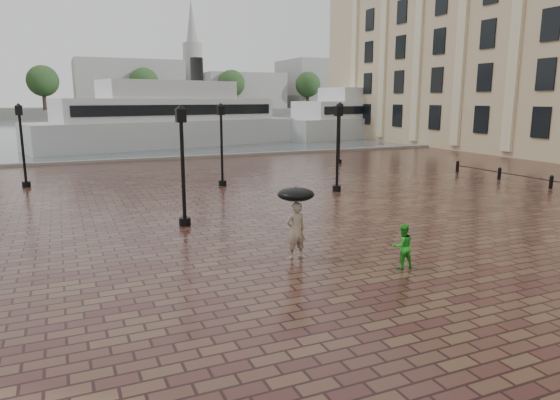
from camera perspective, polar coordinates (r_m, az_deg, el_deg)
name	(u,v)px	position (r m, az deg, el deg)	size (l,w,h in m)	color
ground	(515,292)	(13.99, 25.28, -9.47)	(300.00, 300.00, 0.00)	#3B1D1B
harbour_water	(116,125)	(101.01, -18.22, 8.16)	(240.00, 240.00, 0.00)	#4B585C
quay_edge	(195,158)	(41.91, -9.70, 4.77)	(80.00, 0.60, 0.30)	slate
far_shore	(92,112)	(168.74, -20.66, 9.42)	(300.00, 60.00, 2.00)	#4C4C47
distant_skyline	(248,85)	(168.84, -3.71, 12.99)	(102.50, 22.00, 33.00)	gray
far_trees	(95,82)	(146.82, -20.35, 12.55)	(188.00, 8.00, 13.50)	#2D2119
street_lamps	(231,144)	(27.46, -5.64, 6.34)	(21.44, 14.44, 4.40)	black
adult_pedestrian	(296,230)	(14.99, 1.80, -3.48)	(0.64, 0.42, 1.74)	gray
child_pedestrian	(403,246)	(14.61, 13.83, -5.14)	(0.63, 0.49, 1.29)	green
ferry_near	(170,120)	(52.99, -12.49, 8.96)	(28.22, 12.64, 9.00)	silver
ferry_far	(365,117)	(66.48, 9.69, 9.36)	(26.39, 12.35, 8.42)	silver
umbrella	(296,194)	(14.74, 1.83, 0.65)	(1.10, 1.10, 1.16)	black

